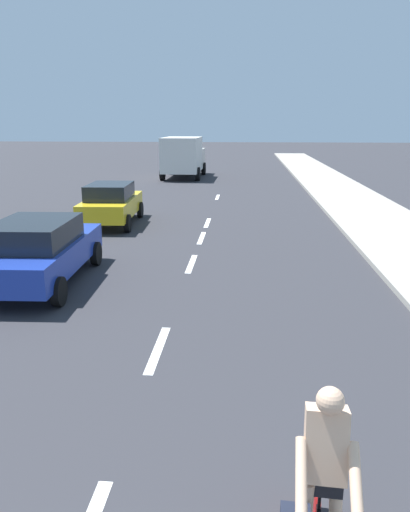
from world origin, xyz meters
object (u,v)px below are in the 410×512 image
Objects in this scene: cyclist at (317,500)px; delivery_truck at (184,156)px; parked_car_blue at (38,250)px; parked_car_yellow at (111,203)px.

delivery_truck reaches higher than cyclist.
parked_car_blue is at bearing -90.57° from delivery_truck.
cyclist is at bearing -56.11° from parked_car_blue.
delivery_truck is (0.53, 23.51, 0.66)m from parked_car_blue.
delivery_truck is (0.69, 16.47, 0.67)m from parked_car_yellow.
parked_car_blue is 23.53m from delivery_truck.
delivery_truck is at bearing 86.20° from parked_car_blue.
parked_car_blue is (-5.53, 7.50, 0.01)m from cyclist.
cyclist is at bearing -71.53° from parked_car_yellow.
cyclist is 0.29× the size of delivery_truck.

